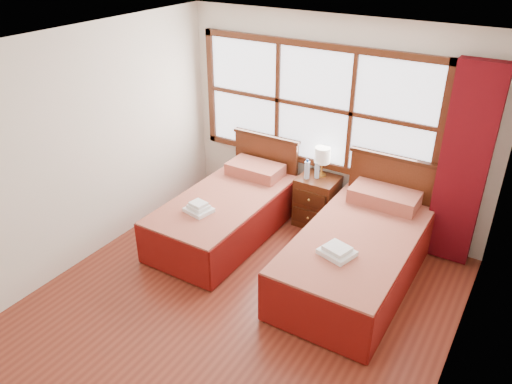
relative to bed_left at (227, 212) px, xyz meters
The scene contains 15 objects.
floor 1.52m from the bed_left, 53.77° to the right, with size 4.50×4.50×0.00m, color maroon.
ceiling 2.73m from the bed_left, 53.77° to the right, with size 4.50×4.50×0.00m, color white.
wall_back 1.69m from the bed_left, 50.22° to the left, with size 4.00×4.00×0.00m, color silver.
wall_left 1.92m from the bed_left, 133.18° to the right, with size 4.50×4.50×0.00m, color silver.
wall_right 3.27m from the bed_left, 22.59° to the right, with size 4.50×4.50×0.00m, color silver.
window 1.68m from the bed_left, 58.29° to the left, with size 3.16×0.06×1.56m.
curtain 2.78m from the bed_left, 20.24° to the left, with size 0.50×0.16×2.30m, color #5F090F.
bed_left is the anchor object (origin of this frame).
bed_right 1.73m from the bed_left, ahead, with size 1.14×2.22×1.12m.
nightstand 1.16m from the bed_left, 43.26° to the left, with size 0.49×0.49×0.66m.
towels_left 0.57m from the bed_left, 95.93° to the right, with size 0.33×0.30×0.12m.
towels_right 1.78m from the bed_left, 17.23° to the right, with size 0.38×0.35×0.09m.
lamp 1.37m from the bed_left, 46.01° to the left, with size 0.20×0.20×0.39m.
bottle_near 1.12m from the bed_left, 45.00° to the left, with size 0.07×0.07×0.26m.
bottle_far 1.24m from the bed_left, 44.23° to the left, with size 0.06×0.06×0.24m.
Camera 1 is at (2.23, -3.19, 3.47)m, focal length 35.00 mm.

